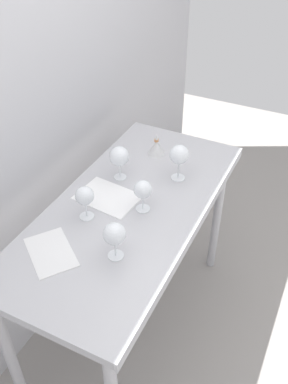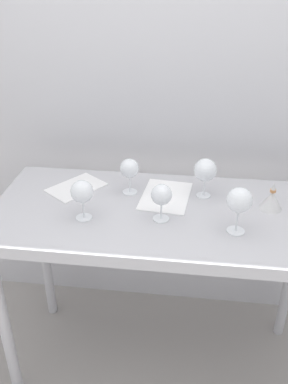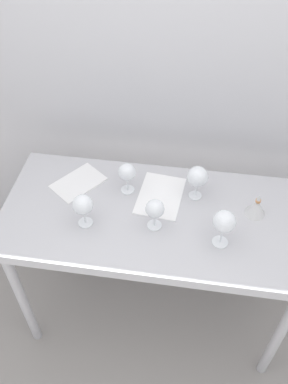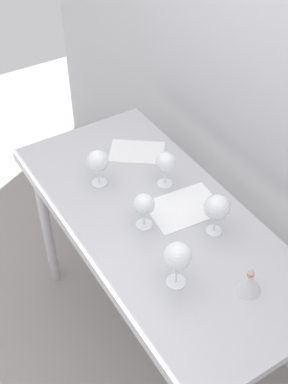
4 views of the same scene
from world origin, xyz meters
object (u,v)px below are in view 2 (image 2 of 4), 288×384
at_px(wine_glass_far_right, 205,171).
at_px(decanter_funnel, 271,200).
at_px(tasting_sheet_lower, 166,196).
at_px(wine_glass_near_left, 82,193).
at_px(wine_glass_near_right, 239,201).
at_px(wine_glass_far_left, 129,169).
at_px(tasting_sheet_upper, 76,187).
at_px(wine_glass_near_center, 161,196).

xyz_separation_m(wine_glass_far_right, decanter_funnel, (0.27, -0.07, -0.08)).
relative_size(wine_glass_far_right, tasting_sheet_lower, 0.62).
bearing_deg(wine_glass_near_left, wine_glass_near_right, -1.90).
height_order(wine_glass_far_left, wine_glass_far_right, wine_glass_far_right).
distance_m(wine_glass_near_left, decanter_funnel, 0.77).
distance_m(tasting_sheet_upper, tasting_sheet_lower, 0.41).
xyz_separation_m(wine_glass_near_center, tasting_sheet_lower, (0.00, 0.18, -0.10)).
xyz_separation_m(wine_glass_near_right, wine_glass_far_right, (-0.12, 0.26, -0.01)).
bearing_deg(wine_glass_near_left, wine_glass_near_center, 5.73).
bearing_deg(wine_glass_far_right, decanter_funnel, -14.07).
distance_m(wine_glass_near_right, tasting_sheet_upper, 0.75).
bearing_deg(wine_glass_near_left, tasting_sheet_upper, 111.97).
xyz_separation_m(wine_glass_near_right, wine_glass_near_center, (-0.29, 0.05, -0.03)).
xyz_separation_m(wine_glass_far_left, wine_glass_near_center, (0.16, -0.20, -0.01)).
relative_size(wine_glass_near_center, wine_glass_near_left, 0.92).
distance_m(wine_glass_near_right, decanter_funnel, 0.26).
distance_m(wine_glass_near_right, wine_glass_near_left, 0.59).
height_order(tasting_sheet_lower, decanter_funnel, decanter_funnel).
bearing_deg(wine_glass_near_right, wine_glass_near_center, 170.11).
distance_m(wine_glass_near_left, tasting_sheet_upper, 0.29).
bearing_deg(wine_glass_near_right, wine_glass_far_left, 150.71).
relative_size(wine_glass_far_left, wine_glass_near_center, 1.05).
height_order(wine_glass_near_right, decanter_funnel, wine_glass_near_right).
xyz_separation_m(wine_glass_near_left, tasting_sheet_lower, (0.31, 0.21, -0.11)).
height_order(wine_glass_near_center, wine_glass_far_right, wine_glass_far_right).
xyz_separation_m(wine_glass_near_left, wine_glass_far_right, (0.47, 0.24, 0.01)).
distance_m(wine_glass_near_left, tasting_sheet_lower, 0.39).
bearing_deg(wine_glass_near_center, wine_glass_far_right, 51.42).
distance_m(tasting_sheet_lower, decanter_funnel, 0.44).
height_order(wine_glass_far_left, tasting_sheet_upper, wine_glass_far_left).
height_order(wine_glass_far_right, tasting_sheet_lower, wine_glass_far_right).
relative_size(wine_glass_near_left, decanter_funnel, 1.39).
bearing_deg(tasting_sheet_lower, wine_glass_near_right, -33.88).
relative_size(wine_glass_far_right, tasting_sheet_upper, 0.72).
distance_m(wine_glass_near_center, wine_glass_far_right, 0.27).
bearing_deg(wine_glass_far_left, tasting_sheet_lower, -5.00).
height_order(wine_glass_far_right, decanter_funnel, wine_glass_far_right).
xyz_separation_m(wine_glass_far_right, tasting_sheet_upper, (-0.57, 0.00, -0.12)).
height_order(wine_glass_near_right, wine_glass_near_center, wine_glass_near_right).
bearing_deg(tasting_sheet_lower, tasting_sheet_upper, -178.27).
height_order(wine_glass_near_left, tasting_sheet_upper, wine_glass_near_left).
xyz_separation_m(wine_glass_far_left, wine_glass_near_left, (-0.15, -0.23, 0.00)).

